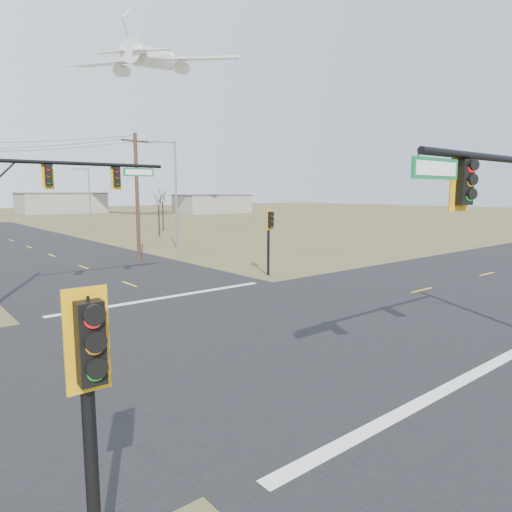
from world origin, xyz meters
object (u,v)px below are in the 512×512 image
Objects in this scene: pedestal_signal_ne at (270,227)px; bare_tree_c at (158,200)px; pedestal_signal_sw at (90,377)px; streetlight_a at (174,189)px; streetlight_b at (88,196)px; mast_arm_far at (47,193)px; utility_pole_near at (137,196)px; bare_tree_d at (162,195)px.

bare_tree_c is (6.82, 28.68, 1.32)m from pedestal_signal_ne.
pedestal_signal_sw is 0.43× the size of streetlight_a.
bare_tree_c is at bearing -50.25° from streetlight_b.
streetlight_b is (20.27, 57.86, 1.72)m from pedestal_signal_sw.
mast_arm_far is at bearing 79.54° from pedestal_signal_sw.
mast_arm_far is at bearing -126.56° from bare_tree_c.
pedestal_signal_sw is at bearing -115.96° from utility_pole_near.
pedestal_signal_ne is 24.49m from pedestal_signal_sw.
pedestal_signal_sw is 51.80m from bare_tree_c.
pedestal_signal_ne is at bearing -2.47° from mast_arm_far.
mast_arm_far is at bearing -125.42° from bare_tree_d.
streetlight_a is at bearing 48.10° from mast_arm_far.
mast_arm_far is at bearing 159.31° from pedestal_signal_ne.
utility_pole_near is (9.15, 9.48, -0.25)m from mast_arm_far.
streetlight_b reaches higher than pedestal_signal_ne.
mast_arm_far is 33.55m from bare_tree_c.
pedestal_signal_ne is 37.84m from bare_tree_d.
pedestal_signal_ne is at bearing -107.34° from bare_tree_d.
streetlight_a is at bearing 70.68° from pedestal_signal_ne.
bare_tree_d is (8.70, -4.86, 0.08)m from streetlight_b.
mast_arm_far is 42.14m from bare_tree_d.
streetlight_b is (2.56, 40.94, 1.70)m from pedestal_signal_ne.
streetlight_b is at bearing 73.22° from mast_arm_far.
pedestal_signal_ne is at bearing -70.38° from utility_pole_near.
streetlight_b is (0.88, 25.34, -0.80)m from streetlight_a.
streetlight_a is at bearing -71.39° from streetlight_b.
bare_tree_c is at bearing 58.51° from mast_arm_far.
streetlight_a is at bearing 62.44° from pedestal_signal_sw.
streetlight_a is (1.69, 15.60, 2.50)m from pedestal_signal_ne.
bare_tree_d is (28.97, 53.00, 1.80)m from pedestal_signal_sw.
mast_arm_far reaches higher than bare_tree_d.
bare_tree_d is at bearing 58.99° from bare_tree_c.
mast_arm_far is 0.91× the size of streetlight_a.
pedestal_signal_ne is 0.50× the size of streetlight_b.
streetlight_a reaches higher than utility_pole_near.
streetlight_a reaches higher than mast_arm_far.
utility_pole_near is at bearing 67.29° from pedestal_signal_sw.
mast_arm_far is 20.31m from streetlight_a.
mast_arm_far is at bearing -91.26° from streetlight_b.
pedestal_signal_sw is at bearing -98.64° from mast_arm_far.
pedestal_signal_ne reaches higher than pedestal_signal_sw.
bare_tree_d is at bearing 59.51° from pedestal_signal_ne.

